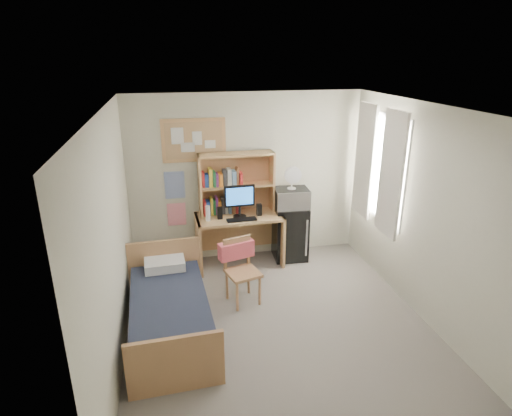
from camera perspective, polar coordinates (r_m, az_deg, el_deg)
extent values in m
cube|color=gray|center=(5.38, 3.14, -15.78)|extent=(3.60, 4.20, 0.02)
cube|color=white|center=(4.39, 3.80, 13.00)|extent=(3.60, 4.20, 0.02)
cube|color=beige|center=(6.66, -1.32, 4.08)|extent=(3.60, 0.04, 2.60)
cube|color=beige|center=(3.03, 14.50, -18.05)|extent=(3.60, 0.04, 2.60)
cube|color=beige|center=(4.62, -18.69, -4.48)|extent=(0.04, 4.20, 2.60)
cube|color=beige|center=(5.47, 21.96, -1.08)|extent=(0.04, 4.20, 2.60)
cube|color=white|center=(6.33, 16.07, 5.24)|extent=(0.10, 1.40, 1.70)
cube|color=white|center=(5.98, 17.56, 4.24)|extent=(0.04, 0.55, 1.70)
cube|color=white|center=(6.66, 14.27, 6.12)|extent=(0.04, 0.55, 1.70)
cube|color=tan|center=(6.41, -8.29, 8.93)|extent=(0.94, 0.03, 0.64)
cube|color=#2849A0|center=(6.56, -10.79, 3.01)|extent=(0.30, 0.01, 0.42)
cube|color=#EF2A4E|center=(6.71, -10.53, -0.82)|extent=(0.28, 0.01, 0.36)
cube|color=tan|center=(6.63, -2.24, -4.28)|extent=(1.31, 0.68, 0.81)
cube|color=tan|center=(5.63, -1.75, -8.59)|extent=(0.54, 0.54, 0.87)
cube|color=black|center=(6.85, 4.55, -3.22)|extent=(0.54, 0.54, 0.87)
cube|color=#1C2233|center=(5.21, -11.38, -14.03)|extent=(0.98, 1.84, 0.50)
cube|color=tan|center=(6.46, -2.61, 3.30)|extent=(1.14, 0.32, 0.93)
cube|color=black|center=(6.33, -2.21, 0.86)|extent=(0.46, 0.05, 0.49)
cube|color=black|center=(6.28, -1.93, -1.56)|extent=(0.44, 0.15, 0.02)
cube|color=black|center=(6.33, -4.85, -0.67)|extent=(0.08, 0.08, 0.18)
cube|color=black|center=(6.44, 0.42, -0.23)|extent=(0.08, 0.08, 0.18)
cylinder|color=silver|center=(6.27, -6.43, -0.72)|extent=(0.07, 0.07, 0.23)
cube|color=#E45663|center=(5.68, -2.66, -5.59)|extent=(0.50, 0.27, 0.23)
cube|color=silver|center=(6.62, 4.73, 1.34)|extent=(0.54, 0.42, 0.30)
cylinder|color=silver|center=(6.53, 4.80, 3.92)|extent=(0.27, 0.27, 0.32)
cube|color=silver|center=(5.71, -12.08, -7.29)|extent=(0.52, 0.38, 0.12)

